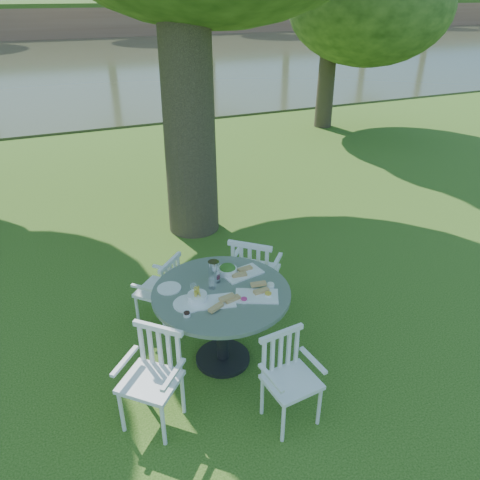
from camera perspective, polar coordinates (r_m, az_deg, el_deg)
name	(u,v)px	position (r m, az deg, el deg)	size (l,w,h in m)	color
ground	(247,309)	(5.70, 0.80, -8.44)	(140.00, 140.00, 0.00)	#21430E
table	(222,306)	(4.60, -2.25, -8.06)	(1.33, 1.33, 0.86)	black
chair_ne	(253,271)	(5.33, 1.55, -3.74)	(0.68, 0.68, 0.98)	white
chair_nw	(164,287)	(5.26, -9.27, -5.64)	(0.59, 0.59, 0.85)	white
chair_sw	(155,369)	(4.21, -10.33, -15.19)	(0.63, 0.63, 0.91)	white
chair_se	(286,370)	(4.21, 5.68, -15.53)	(0.47, 0.44, 0.85)	white
tableware	(218,285)	(4.52, -2.71, -5.45)	(1.09, 0.77, 0.22)	white
river	(68,64)	(27.45, -20.26, 19.48)	(100.00, 28.00, 0.12)	#353A22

